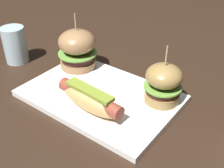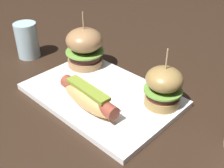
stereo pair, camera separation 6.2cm
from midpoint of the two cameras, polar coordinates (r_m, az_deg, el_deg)
ground_plane at (r=0.67m, az=-5.06°, el=-2.96°), size 3.00×3.00×0.00m
platter_main at (r=0.67m, az=-5.09°, el=-2.47°), size 0.35×0.24×0.01m
hot_dog at (r=0.60m, az=-7.48°, el=-3.10°), size 0.17×0.06×0.05m
slider_left at (r=0.75m, az=-9.41°, el=7.02°), size 0.10×0.10×0.15m
slider_right at (r=0.62m, az=7.51°, el=0.07°), size 0.08×0.08×0.14m
water_glass at (r=0.86m, az=-20.99°, el=7.38°), size 0.06×0.06×0.10m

